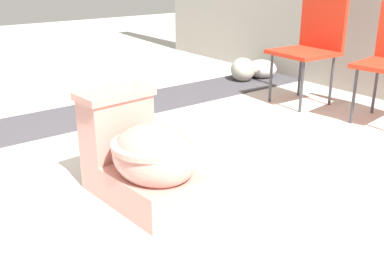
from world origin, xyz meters
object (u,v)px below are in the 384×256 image
boulder_far (262,69)px  boulder_near (243,70)px  toilet (142,157)px  folding_chair_left (313,40)px

boulder_far → boulder_near: bearing=-95.6°
boulder_near → boulder_far: boulder_near is taller
toilet → boulder_far: (-1.41, 2.25, -0.13)m
toilet → boulder_near: bearing=121.0°
boulder_far → toilet: bearing=-57.9°
folding_chair_left → boulder_near: (-0.84, 0.05, -0.40)m
toilet → boulder_far: bearing=117.6°
boulder_near → boulder_far: 0.24m
boulder_near → toilet: bearing=-54.5°
folding_chair_left → boulder_near: 0.93m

